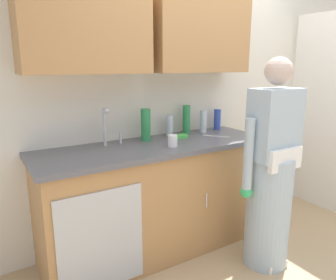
# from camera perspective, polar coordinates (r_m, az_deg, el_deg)

# --- Properties ---
(ground_plane) EXTENTS (9.00, 9.00, 0.00)m
(ground_plane) POSITION_cam_1_polar(r_m,az_deg,el_deg) (2.78, 16.61, -21.42)
(ground_plane) COLOR tan
(kitchen_wall_with_uppers) EXTENTS (4.80, 0.44, 2.70)m
(kitchen_wall_with_uppers) POSITION_cam_1_polar(r_m,az_deg,el_deg) (2.96, 1.99, 11.63)
(kitchen_wall_with_uppers) COLOR silver
(kitchen_wall_with_uppers) RESTS_ON ground
(closet_door_panel) EXTENTS (0.04, 1.10, 2.10)m
(closet_door_panel) POSITION_cam_1_polar(r_m,az_deg,el_deg) (3.76, 28.02, 3.94)
(closet_door_panel) COLOR silver
(closet_door_panel) RESTS_ON ground
(counter_cabinet) EXTENTS (1.90, 0.62, 0.90)m
(counter_cabinet) POSITION_cam_1_polar(r_m,az_deg,el_deg) (2.72, -2.07, -10.77)
(counter_cabinet) COLOR #B27F4C
(counter_cabinet) RESTS_ON ground
(countertop) EXTENTS (1.96, 0.66, 0.04)m
(countertop) POSITION_cam_1_polar(r_m,az_deg,el_deg) (2.57, -2.12, -1.13)
(countertop) COLOR #595960
(countertop) RESTS_ON counter_cabinet
(sink) EXTENTS (0.50, 0.36, 0.35)m
(sink) POSITION_cam_1_polar(r_m,az_deg,el_deg) (2.43, -9.14, -2.00)
(sink) COLOR #B7BABF
(sink) RESTS_ON counter_cabinet
(person_at_sink) EXTENTS (0.55, 0.34, 1.62)m
(person_at_sink) POSITION_cam_1_polar(r_m,az_deg,el_deg) (2.57, 17.91, -7.13)
(person_at_sink) COLOR white
(person_at_sink) RESTS_ON ground
(bottle_water_tall) EXTENTS (0.08, 0.08, 0.27)m
(bottle_water_tall) POSITION_cam_1_polar(r_m,az_deg,el_deg) (2.66, -4.04, 2.74)
(bottle_water_tall) COLOR #2D8C4C
(bottle_water_tall) RESTS_ON countertop
(bottle_soap) EXTENTS (0.07, 0.07, 0.19)m
(bottle_soap) POSITION_cam_1_polar(r_m,az_deg,el_deg) (2.85, 0.29, 2.66)
(bottle_soap) COLOR silver
(bottle_soap) RESTS_ON countertop
(bottle_dish_liquid) EXTENTS (0.07, 0.07, 0.20)m
(bottle_dish_liquid) POSITION_cam_1_polar(r_m,az_deg,el_deg) (3.18, 8.84, 3.70)
(bottle_dish_liquid) COLOR #334CB2
(bottle_dish_liquid) RESTS_ON countertop
(bottle_water_short) EXTENTS (0.07, 0.07, 0.27)m
(bottle_water_short) POSITION_cam_1_polar(r_m,az_deg,el_deg) (2.93, 3.32, 3.69)
(bottle_water_short) COLOR #2D8C4C
(bottle_water_short) RESTS_ON countertop
(bottle_cleaner_spray) EXTENTS (0.06, 0.06, 0.21)m
(bottle_cleaner_spray) POSITION_cam_1_polar(r_m,az_deg,el_deg) (3.01, 6.33, 3.36)
(bottle_cleaner_spray) COLOR silver
(bottle_cleaner_spray) RESTS_ON countertop
(cup_by_sink) EXTENTS (0.08, 0.08, 0.09)m
(cup_by_sink) POSITION_cam_1_polar(r_m,az_deg,el_deg) (2.47, 0.83, -0.14)
(cup_by_sink) COLOR white
(cup_by_sink) RESTS_ON countertop
(knife_on_counter) EXTENTS (0.16, 0.21, 0.01)m
(knife_on_counter) POSITION_cam_1_polar(r_m,az_deg,el_deg) (2.87, 8.63, 0.69)
(knife_on_counter) COLOR silver
(knife_on_counter) RESTS_ON countertop
(sponge) EXTENTS (0.11, 0.07, 0.03)m
(sponge) POSITION_cam_1_polar(r_m,az_deg,el_deg) (2.77, 2.28, 0.67)
(sponge) COLOR #4CBF4C
(sponge) RESTS_ON countertop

